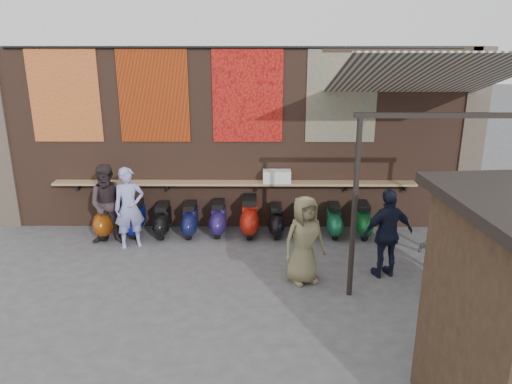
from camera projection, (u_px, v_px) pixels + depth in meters
ground at (229, 277)px, 9.14m from camera, size 70.00×70.00×0.00m
brick_wall at (235, 140)px, 11.09m from camera, size 10.00×0.40×4.00m
pier_left at (2, 139)px, 11.13m from camera, size 0.50×0.50×4.00m
pier_right at (469, 140)px, 11.05m from camera, size 0.50×0.50×4.00m
eating_counter at (234, 183)px, 11.02m from camera, size 8.00×0.32×0.05m
shelf_box at (277, 177)px, 10.93m from camera, size 0.61×0.30×0.27m
tapestry_redgold at (64, 95)px, 10.60m from camera, size 1.50×0.02×2.00m
tapestry_sun at (154, 95)px, 10.59m from camera, size 1.50×0.02×2.00m
tapestry_orange at (248, 95)px, 10.57m from camera, size 1.50×0.02×2.00m
tapestry_multi at (342, 96)px, 10.56m from camera, size 1.50×0.02×2.00m
hang_rail at (233, 47)px, 10.26m from camera, size 9.50×0.06×0.06m
scooter_stool_0 at (107, 217)px, 10.90m from camera, size 0.40×0.89×0.84m
scooter_stool_1 at (136, 219)px, 10.96m from camera, size 0.35×0.78×0.74m
scooter_stool_2 at (163, 220)px, 10.90m from camera, size 0.34×0.75×0.71m
scooter_stool_3 at (190, 220)px, 10.93m from camera, size 0.34×0.76×0.72m
scooter_stool_4 at (218, 219)px, 10.97m from camera, size 0.35×0.78×0.74m
scooter_stool_5 at (250, 217)px, 10.95m from camera, size 0.40×0.88×0.84m
scooter_stool_6 at (276, 221)px, 10.92m from camera, size 0.32×0.72×0.69m
scooter_stool_7 at (303, 221)px, 10.92m from camera, size 0.32×0.71×0.68m
scooter_stool_8 at (334, 220)px, 10.91m from camera, size 0.33×0.74×0.70m
scooter_stool_9 at (363, 220)px, 10.89m from camera, size 0.35×0.78×0.74m
diner_left at (129, 208)px, 10.22m from camera, size 0.73×0.61×1.70m
diner_right at (109, 205)px, 10.38m from camera, size 0.89×0.73×1.72m
shopper_navy at (388, 234)px, 8.96m from camera, size 1.05×0.66×1.66m
shopper_grey at (450, 238)px, 8.81m from camera, size 1.09×0.68×1.63m
shopper_tan at (304, 240)px, 8.76m from camera, size 0.93×0.79×1.61m
stall_shelf at (511, 310)px, 6.26m from camera, size 2.03×0.29×0.06m
awning_canvas at (425, 75)px, 8.87m from camera, size 3.20×3.28×0.97m
awning_ledger at (402, 49)px, 10.26m from camera, size 3.30×0.08×0.12m
awning_header at (452, 115)px, 7.59m from camera, size 3.00×0.08×0.08m
awning_post_left at (354, 209)px, 8.07m from camera, size 0.09×0.09×3.10m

